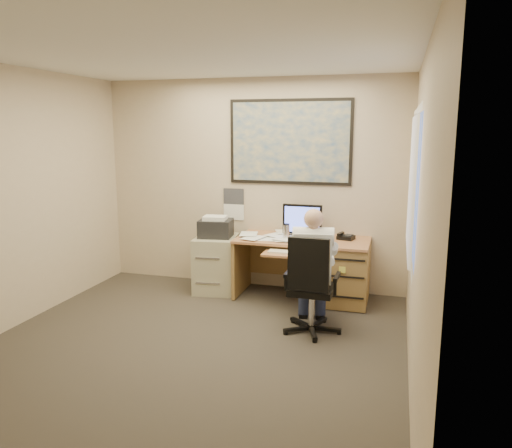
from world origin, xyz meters
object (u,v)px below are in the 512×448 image
(desk, at_px, (329,264))
(filing_cabinet, at_px, (216,259))
(office_chair, at_px, (311,305))
(person, at_px, (313,271))

(desk, xyz_separation_m, filing_cabinet, (-1.44, -0.02, -0.03))
(desk, relative_size, office_chair, 1.55)
(filing_cabinet, bearing_deg, person, -41.87)
(person, bearing_deg, filing_cabinet, 136.90)
(person, bearing_deg, office_chair, -98.11)
(filing_cabinet, xyz_separation_m, office_chair, (1.41, -1.04, -0.12))
(filing_cabinet, height_order, person, person)
(filing_cabinet, relative_size, office_chair, 0.95)
(filing_cabinet, distance_m, person, 1.72)
(office_chair, relative_size, person, 0.81)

